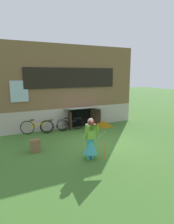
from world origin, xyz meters
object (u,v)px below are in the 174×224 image
object	(u,v)px
bicycle_black	(70,124)
bicycle_yellow	(37,127)
wooden_crate	(35,146)
person	(90,142)
kite	(104,130)
bicycle_silver	(55,126)

from	to	relation	value
bicycle_black	bicycle_yellow	bearing A→B (deg)	-165.77
bicycle_yellow	wooden_crate	bearing A→B (deg)	-88.30
person	wooden_crate	bearing A→B (deg)	143.40
bicycle_black	bicycle_yellow	distance (m)	1.86
kite	bicycle_black	world-z (taller)	kite
bicycle_black	wooden_crate	xyz separation A→B (m)	(-2.51, -2.45, -0.09)
bicycle_silver	wooden_crate	bearing A→B (deg)	-109.99
bicycle_black	wooden_crate	world-z (taller)	bicycle_black
person	bicycle_black	bearing A→B (deg)	86.07
bicycle_black	wooden_crate	distance (m)	3.51
bicycle_yellow	bicycle_black	bearing A→B (deg)	16.61
kite	bicycle_silver	size ratio (longest dim) A/B	0.96
bicycle_black	bicycle_silver	distance (m)	0.90
person	kite	world-z (taller)	person
bicycle_silver	wooden_crate	xyz separation A→B (m)	(-1.62, -2.42, -0.08)
bicycle_black	bicycle_yellow	size ratio (longest dim) A/B	0.90
kite	bicycle_silver	distance (m)	4.65
kite	person	bearing A→B (deg)	118.42
person	bicycle_yellow	size ratio (longest dim) A/B	0.92
kite	bicycle_black	size ratio (longest dim) A/B	0.94
person	bicycle_black	size ratio (longest dim) A/B	1.02
bicycle_yellow	wooden_crate	distance (m)	2.54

